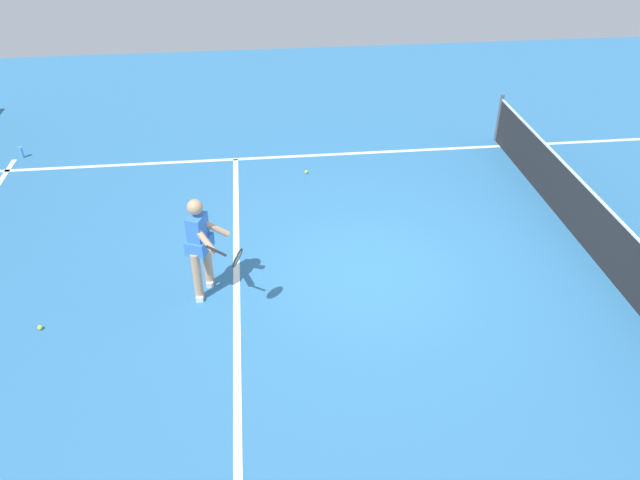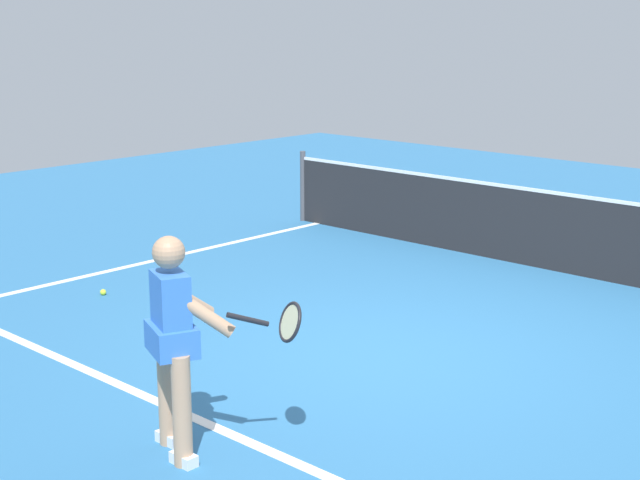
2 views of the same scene
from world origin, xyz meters
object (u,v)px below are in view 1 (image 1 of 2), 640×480
at_px(tennis_ball_near, 40,327).
at_px(tennis_ball_mid, 306,172).
at_px(water_bottle, 22,152).
at_px(tennis_player, 201,244).

relative_size(tennis_ball_near, tennis_ball_mid, 1.00).
xyz_separation_m(tennis_ball_mid, water_bottle, (-1.38, -5.77, 0.09)).
height_order(tennis_ball_near, tennis_ball_mid, same).
distance_m(tennis_ball_near, tennis_ball_mid, 5.85).
distance_m(tennis_player, water_bottle, 6.41).
bearing_deg(tennis_ball_mid, tennis_player, -26.80).
bearing_deg(tennis_player, tennis_ball_near, -75.29).
xyz_separation_m(tennis_player, tennis_ball_mid, (-3.62, 1.83, -0.81)).
bearing_deg(tennis_ball_mid, tennis_ball_near, -44.03).
bearing_deg(tennis_ball_mid, water_bottle, -103.41).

